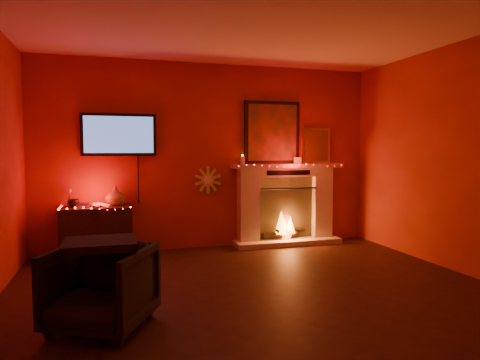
{
  "coord_description": "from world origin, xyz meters",
  "views": [
    {
      "loc": [
        -1.38,
        -3.67,
        1.44
      ],
      "look_at": [
        0.21,
        1.7,
        1.05
      ],
      "focal_mm": 32.0,
      "sensor_mm": 36.0,
      "label": 1
    }
  ],
  "objects_px": {
    "tv": "(119,135)",
    "sunburst_clock": "(208,180)",
    "fireplace": "(285,197)",
    "armchair": "(101,288)",
    "console_table": "(97,229)"
  },
  "relations": [
    {
      "from": "sunburst_clock",
      "to": "console_table",
      "type": "height_order",
      "value": "sunburst_clock"
    },
    {
      "from": "fireplace",
      "to": "tv",
      "type": "bearing_deg",
      "value": 178.5
    },
    {
      "from": "sunburst_clock",
      "to": "armchair",
      "type": "distance_m",
      "value": 3.06
    },
    {
      "from": "fireplace",
      "to": "console_table",
      "type": "height_order",
      "value": "fireplace"
    },
    {
      "from": "console_table",
      "to": "fireplace",
      "type": "bearing_deg",
      "value": 2.68
    },
    {
      "from": "fireplace",
      "to": "sunburst_clock",
      "type": "relative_size",
      "value": 5.45
    },
    {
      "from": "tv",
      "to": "sunburst_clock",
      "type": "bearing_deg",
      "value": 1.24
    },
    {
      "from": "tv",
      "to": "console_table",
      "type": "relative_size",
      "value": 1.29
    },
    {
      "from": "fireplace",
      "to": "console_table",
      "type": "xyz_separation_m",
      "value": [
        -2.74,
        -0.13,
        -0.34
      ]
    },
    {
      "from": "fireplace",
      "to": "sunburst_clock",
      "type": "distance_m",
      "value": 1.23
    },
    {
      "from": "fireplace",
      "to": "armchair",
      "type": "bearing_deg",
      "value": -136.22
    },
    {
      "from": "sunburst_clock",
      "to": "console_table",
      "type": "distance_m",
      "value": 1.68
    },
    {
      "from": "armchair",
      "to": "console_table",
      "type": "bearing_deg",
      "value": 120.35
    },
    {
      "from": "sunburst_clock",
      "to": "armchair",
      "type": "bearing_deg",
      "value": -118.91
    },
    {
      "from": "tv",
      "to": "armchair",
      "type": "xyz_separation_m",
      "value": [
        -0.2,
        -2.59,
        -1.31
      ]
    }
  ]
}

